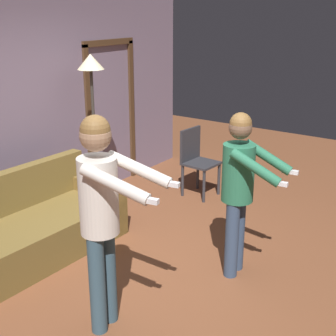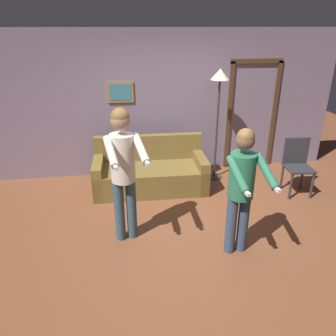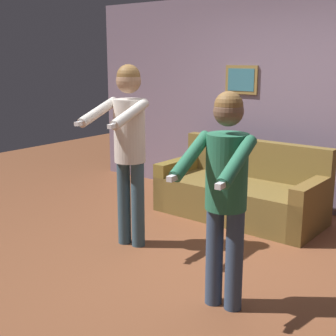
{
  "view_description": "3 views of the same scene",
  "coord_description": "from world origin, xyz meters",
  "px_view_note": "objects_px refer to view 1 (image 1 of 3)",
  "views": [
    {
      "loc": [
        -3.2,
        -2.34,
        2.49
      ],
      "look_at": [
        -0.21,
        -0.23,
        1.23
      ],
      "focal_mm": 50.0,
      "sensor_mm": 36.0,
      "label": 1
    },
    {
      "loc": [
        -0.86,
        -3.77,
        2.63
      ],
      "look_at": [
        -0.32,
        -0.19,
        1.05
      ],
      "focal_mm": 35.0,
      "sensor_mm": 36.0,
      "label": 2
    },
    {
      "loc": [
        2.1,
        -3.34,
        1.83
      ],
      "look_at": [
        -0.12,
        -0.41,
        0.96
      ],
      "focal_mm": 50.0,
      "sensor_mm": 36.0,
      "label": 3
    }
  ],
  "objects_px": {
    "couch": "(34,229)",
    "dining_chair_distant": "(196,158)",
    "torchiere_lamp": "(92,83)",
    "person_standing_left": "(101,205)",
    "person_standing_right": "(240,181)"
  },
  "relations": [
    {
      "from": "person_standing_right",
      "to": "dining_chair_distant",
      "type": "relative_size",
      "value": 1.73
    },
    {
      "from": "couch",
      "to": "torchiere_lamp",
      "type": "bearing_deg",
      "value": 11.65
    },
    {
      "from": "couch",
      "to": "torchiere_lamp",
      "type": "relative_size",
      "value": 0.97
    },
    {
      "from": "person_standing_right",
      "to": "dining_chair_distant",
      "type": "xyz_separation_m",
      "value": [
        1.53,
        1.41,
        -0.43
      ]
    },
    {
      "from": "person_standing_right",
      "to": "dining_chair_distant",
      "type": "distance_m",
      "value": 2.13
    },
    {
      "from": "torchiere_lamp",
      "to": "person_standing_left",
      "type": "xyz_separation_m",
      "value": [
        -1.69,
        -1.68,
        -0.55
      ]
    },
    {
      "from": "couch",
      "to": "dining_chair_distant",
      "type": "relative_size",
      "value": 2.07
    },
    {
      "from": "couch",
      "to": "dining_chair_distant",
      "type": "bearing_deg",
      "value": -11.61
    },
    {
      "from": "torchiere_lamp",
      "to": "couch",
      "type": "bearing_deg",
      "value": -168.35
    },
    {
      "from": "couch",
      "to": "dining_chair_distant",
      "type": "height_order",
      "value": "dining_chair_distant"
    },
    {
      "from": "person_standing_left",
      "to": "couch",
      "type": "bearing_deg",
      "value": 72.26
    },
    {
      "from": "person_standing_left",
      "to": "dining_chair_distant",
      "type": "xyz_separation_m",
      "value": [
        2.87,
        0.94,
        -0.56
      ]
    },
    {
      "from": "couch",
      "to": "person_standing_left",
      "type": "relative_size",
      "value": 1.09
    },
    {
      "from": "torchiere_lamp",
      "to": "person_standing_left",
      "type": "distance_m",
      "value": 2.44
    },
    {
      "from": "torchiere_lamp",
      "to": "person_standing_right",
      "type": "xyz_separation_m",
      "value": [
        -0.34,
        -2.16,
        -0.67
      ]
    }
  ]
}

